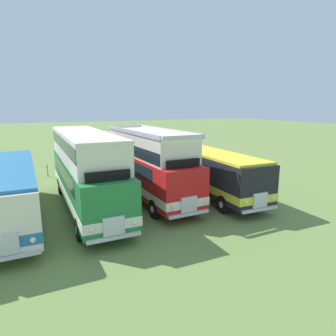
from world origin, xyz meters
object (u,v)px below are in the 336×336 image
bus_sixth_in_row (9,189)px  bus_ninth_in_row (203,167)px  bus_eighth_in_row (148,163)px  bus_seventh_in_row (86,167)px

bus_sixth_in_row → bus_ninth_in_row: size_ratio=0.95×
bus_eighth_in_row → bus_ninth_in_row: bearing=-4.0°
bus_ninth_in_row → bus_sixth_in_row: bearing=-178.4°
bus_seventh_in_row → bus_ninth_in_row: size_ratio=1.00×
bus_sixth_in_row → bus_ninth_in_row: bearing=1.6°
bus_sixth_in_row → bus_eighth_in_row: 8.02m
bus_seventh_in_row → bus_sixth_in_row: bearing=-174.8°
bus_eighth_in_row → bus_ninth_in_row: (3.99, -0.28, -0.60)m
bus_seventh_in_row → bus_eighth_in_row: size_ratio=1.15×
bus_seventh_in_row → bus_ninth_in_row: bus_seventh_in_row is taller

